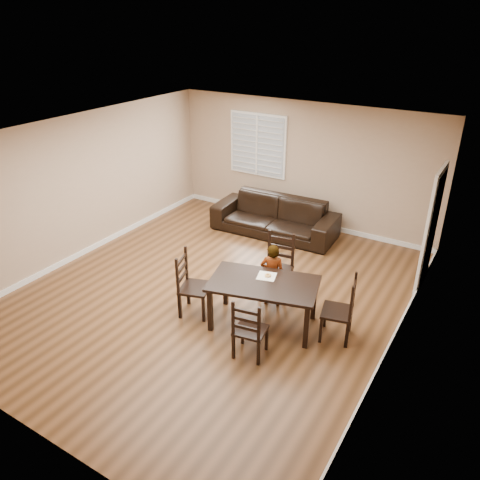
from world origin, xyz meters
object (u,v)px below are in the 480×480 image
chair_near (279,265)px  chair_left (187,286)px  chair_far (247,334)px  sofa (275,216)px  dining_table (264,287)px  chair_right (346,312)px  donut (268,275)px  child (272,275)px

chair_near → chair_left: chair_near is taller
chair_near → chair_far: (0.45, -1.81, -0.06)m
chair_far → sofa: chair_far is taller
dining_table → chair_left: (-1.18, -0.32, -0.18)m
chair_far → chair_right: size_ratio=0.92×
chair_far → chair_left: chair_left is taller
sofa → chair_far: bearing=-70.3°
dining_table → chair_left: size_ratio=1.68×
chair_near → chair_right: (1.43, -0.69, -0.02)m
chair_near → chair_left: size_ratio=1.02×
donut → sofa: 3.16m
chair_far → chair_right: bearing=-140.4°
chair_left → chair_far: bearing=-127.9°
chair_far → donut: bearing=-86.3°
chair_left → child: bearing=-67.8°
chair_far → chair_right: chair_right is taller
chair_far → child: 1.42m
dining_table → chair_far: 0.87m
chair_far → child: child is taller
chair_right → donut: 1.25m
chair_near → donut: chair_near is taller
chair_left → sofa: bearing=-14.9°
chair_left → donut: 1.29m
chair_left → dining_table: bearing=-93.0°
sofa → chair_right: bearing=-49.4°
chair_far → chair_near: bearing=-85.4°
donut → child: bearing=107.7°
chair_right → dining_table: bearing=-88.3°
dining_table → sofa: sofa is taller
dining_table → chair_far: (0.20, -0.82, -0.23)m
donut → sofa: (-1.35, 2.84, -0.38)m
chair_far → chair_left: 1.47m
child → sofa: bearing=-83.2°
chair_right → donut: (-1.21, -0.13, 0.31)m
donut → chair_far: bearing=-76.9°
dining_table → chair_right: chair_right is taller
chair_left → child: 1.36m
dining_table → chair_near: bearing=89.1°
dining_table → chair_left: 1.24m
chair_left → sofa: (-0.20, 3.33, -0.09)m
dining_table → chair_near: chair_near is taller
child → chair_far: bearing=84.6°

